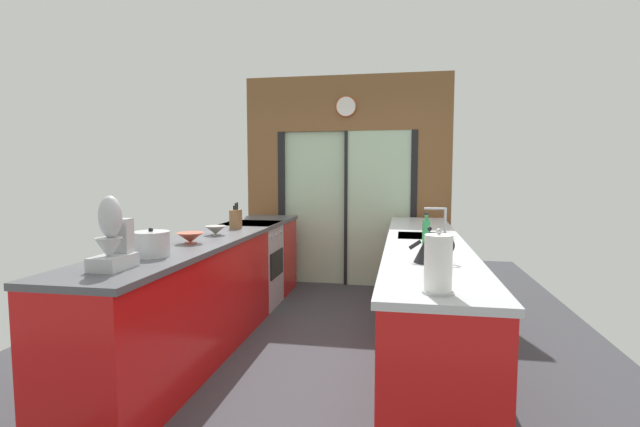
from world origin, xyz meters
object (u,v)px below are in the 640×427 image
paper_towel_roll (438,264)px  stock_pot (151,244)px  kettle (430,247)px  soap_bottle (426,235)px  mixing_bowl_far (215,230)px  knife_block (236,219)px  stand_mixer (113,241)px  mixing_bowl_near (190,238)px  oven_range (251,265)px

paper_towel_roll → stock_pot: bearing=161.1°
kettle → paper_towel_roll: 0.73m
kettle → soap_bottle: size_ratio=1.01×
mixing_bowl_far → kettle: kettle is taller
kettle → paper_towel_roll: paper_towel_roll is taller
kettle → knife_block: bearing=141.3°
stand_mixer → stock_pot: (0.00, 0.40, -0.08)m
stand_mixer → soap_bottle: bearing=27.3°
mixing_bowl_far → stand_mixer: (0.00, -1.45, 0.12)m
stock_pot → kettle: 1.79m
paper_towel_roll → mixing_bowl_near: bearing=146.7°
mixing_bowl_far → soap_bottle: 1.86m
soap_bottle → kettle: bearing=-89.7°
stock_pot → mixing_bowl_near: bearing=90.0°
mixing_bowl_far → soap_bottle: size_ratio=0.68×
mixing_bowl_far → paper_towel_roll: size_ratio=0.62×
soap_bottle → paper_towel_roll: paper_towel_roll is taller
knife_block → stock_pot: 1.55m
mixing_bowl_near → mixing_bowl_far: 0.49m
stock_pot → soap_bottle: (1.78, 0.52, 0.03)m
kettle → mixing_bowl_far: bearing=152.4°
mixing_bowl_near → knife_block: size_ratio=0.81×
stand_mixer → paper_towel_roll: bearing=-6.7°
stand_mixer → paper_towel_roll: size_ratio=1.41×
mixing_bowl_far → knife_block: bearing=90.0°
oven_range → knife_block: (0.02, -0.50, 0.56)m
oven_range → soap_bottle: size_ratio=3.39×
stand_mixer → kettle: bearing=16.2°
stand_mixer → kettle: size_ratio=1.53×
paper_towel_roll → knife_block: bearing=129.6°
knife_block → stock_pot: (-0.00, -1.55, -0.01)m
paper_towel_roll → stand_mixer: bearing=173.3°
soap_bottle → oven_range: bearing=139.6°
mixing_bowl_far → stock_pot: bearing=-90.0°
mixing_bowl_near → stand_mixer: bearing=-90.0°
oven_range → stand_mixer: (0.02, -2.45, 0.63)m
knife_block → paper_towel_roll: paper_towel_roll is taller
mixing_bowl_near → paper_towel_roll: (1.78, -1.17, 0.09)m
stand_mixer → soap_bottle: 2.00m
stand_mixer → kettle: (1.78, 0.52, -0.06)m
mixing_bowl_far → knife_block: 0.50m
oven_range → mixing_bowl_near: 1.57m
mixing_bowl_far → paper_towel_roll: (1.78, -1.66, 0.09)m
paper_towel_roll → mixing_bowl_far: bearing=137.1°
mixing_bowl_far → paper_towel_roll: bearing=-42.9°
stand_mixer → kettle: stand_mixer is taller
mixing_bowl_near → paper_towel_roll: bearing=-33.3°
mixing_bowl_near → knife_block: 0.99m
mixing_bowl_far → kettle: bearing=-27.6°
stock_pot → paper_towel_roll: (1.78, -0.61, 0.05)m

